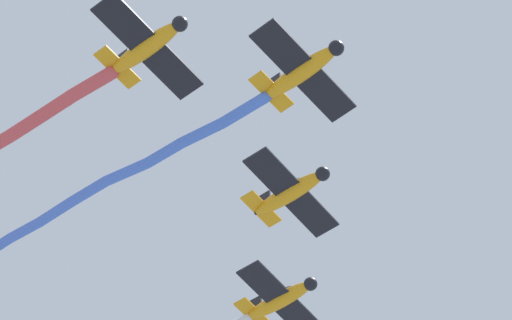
{
  "coord_description": "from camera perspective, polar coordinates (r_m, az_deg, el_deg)",
  "views": [
    {
      "loc": [
        39.13,
        -6.71,
        3.89
      ],
      "look_at": [
        -4.87,
        -7.35,
        61.61
      ],
      "focal_mm": 80.93,
      "sensor_mm": 36.0,
      "label": 1
    }
  ],
  "objects": [
    {
      "name": "smoke_trail_lead",
      "position": [
        78.72,
        -8.99,
        -2.14
      ],
      "size": [
        21.01,
        26.69,
        5.36
      ],
      "color": "#4C75DB"
    },
    {
      "name": "airplane_left_wing",
      "position": [
        74.24,
        1.75,
        -1.6
      ],
      "size": [
        7.52,
        6.48,
        2.02
      ],
      "rotation": [
        0.0,
        0.0,
        0.93
      ],
      "color": "orange"
    },
    {
      "name": "airplane_right_wing",
      "position": [
        68.49,
        -5.37,
        5.61
      ],
      "size": [
        7.46,
        6.51,
        2.02
      ],
      "rotation": [
        0.0,
        0.0,
        0.92
      ],
      "color": "orange"
    },
    {
      "name": "airplane_lead",
      "position": [
        68.8,
        2.34,
        4.43
      ],
      "size": [
        7.38,
        6.56,
        2.02
      ],
      "rotation": [
        0.0,
        0.0,
        0.89
      ],
      "color": "orange"
    },
    {
      "name": "airplane_slot",
      "position": [
        80.17,
        1.25,
        -6.91
      ],
      "size": [
        7.57,
        6.44,
        2.02
      ],
      "rotation": [
        0.0,
        0.0,
        0.95
      ],
      "color": "orange"
    }
  ]
}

